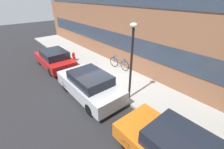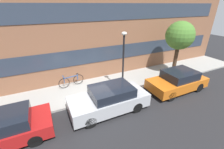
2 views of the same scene
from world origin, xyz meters
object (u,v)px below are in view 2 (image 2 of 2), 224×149
Objects in this scene: lamp_post at (123,55)px; street_tree at (180,36)px; bicycle at (71,81)px; fire_hydrant at (8,111)px; parked_car_red at (1,130)px; parked_car_silver at (109,99)px; parked_car_orange at (177,81)px.

street_tree is at bearing 5.23° from lamp_post.
bicycle is at bearing 169.29° from street_tree.
fire_hydrant is 11.81m from street_tree.
parked_car_red is 4.91m from parked_car_silver.
parked_car_orange is at bearing -180.00° from parked_car_red.
street_tree is (6.60, 1.87, 2.48)m from parked_car_silver.
parked_car_orange is 2.26× the size of bicycle.
parked_car_orange is 1.04× the size of lamp_post.
parked_car_red is 1.56m from fire_hydrant.
parked_car_red is 0.97× the size of street_tree.
street_tree is (11.50, 1.87, 2.53)m from parked_car_red.
bicycle is 4.06m from lamp_post.
parked_car_red is 0.96× the size of parked_car_silver.
parked_car_silver reaches higher than parked_car_red.
parked_car_red is 5.81× the size of fire_hydrant.
fire_hydrant is 0.40× the size of bicycle.
lamp_post is at bearing -174.77° from street_tree.
parked_car_red reaches higher than bicycle.
bicycle is at bearing 146.30° from lamp_post.
lamp_post reaches higher than parked_car_silver.
parked_car_orange is 10.01m from fire_hydrant.
street_tree is at bearing 160.91° from bicycle.
parked_car_silver is 5.14m from fire_hydrant.
parked_car_silver is 1.06× the size of parked_car_orange.
lamp_post reaches higher than fire_hydrant.
street_tree is (7.95, -1.50, 2.64)m from bicycle.
parked_car_silver is (4.91, -0.00, 0.05)m from parked_car_red.
parked_car_red is at bearing -167.76° from lamp_post.
parked_car_silver is at bearing -164.20° from street_tree.
parked_car_orange is at bearing -22.49° from lamp_post.
street_tree is at bearing 1.59° from fire_hydrant.
bicycle is at bearing -68.12° from parked_car_silver.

